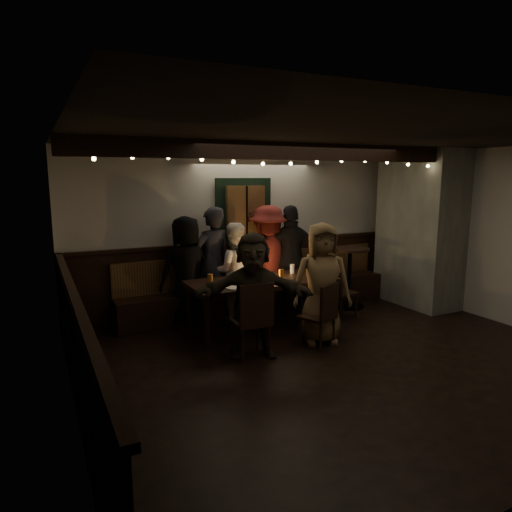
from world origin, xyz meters
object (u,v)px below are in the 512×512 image
person_b (213,264)px  person_c (233,272)px  person_f (253,295)px  chair_end (338,288)px  person_a (186,271)px  dining_table (262,284)px  chair_near_left (253,316)px  person_d (268,260)px  high_top (350,270)px  person_e (291,259)px  chair_near_right (323,312)px  person_g (321,283)px

person_b → person_c: 0.34m
person_f → chair_end: bearing=46.1°
person_c → person_a: bearing=6.1°
dining_table → chair_near_left: chair_near_left is taller
chair_end → chair_near_left: bearing=-155.3°
person_b → chair_end: bearing=141.9°
person_c → person_d: 0.67m
person_a → person_c: (0.71, -0.10, -0.06)m
high_top → person_c: bearing=173.0°
person_d → person_e: 0.38m
person_c → high_top: bearing=-173.1°
high_top → person_b: size_ratio=0.58×
chair_near_left → dining_table: bearing=57.2°
dining_table → person_f: person_f is taller
person_c → person_d: person_d is taller
person_a → dining_table: bearing=135.8°
chair_near_right → person_g: (0.11, 0.20, 0.32)m
person_f → dining_table: bearing=79.6°
person_d → person_e: size_ratio=1.00×
high_top → person_f: bearing=-153.1°
person_c → person_f: 1.49m
person_a → person_g: bearing=129.8°
chair_near_left → person_g: bearing=7.7°
chair_end → person_a: bearing=160.1°
dining_table → person_g: person_g is taller
person_b → person_f: (-0.07, -1.55, -0.10)m
person_e → person_c: bearing=17.1°
chair_near_right → person_f: person_f is taller
high_top → chair_end: bearing=-141.5°
dining_table → person_d: person_d is taller
person_d → person_b: bearing=-16.2°
chair_near_left → person_e: 2.10m
person_e → person_g: (-0.35, -1.37, -0.07)m
dining_table → person_b: (-0.45, 0.77, 0.19)m
person_a → person_b: person_b is taller
person_d → chair_near_left: bearing=40.7°
person_d → high_top: bearing=148.6°
person_c → person_f: bearing=89.7°
high_top → person_a: (-2.71, 0.34, 0.17)m
dining_table → person_b: size_ratio=1.20×
high_top → person_a: bearing=172.8°
chair_near_left → person_b: (0.11, 1.64, 0.33)m
person_d → person_f: 1.86m
high_top → person_b: bearing=171.3°
high_top → person_g: person_g is taller
person_b → person_e: person_b is taller
chair_end → person_e: (-0.45, 0.66, 0.38)m
chair_end → high_top: 0.72m
person_e → person_b: bearing=12.9°
person_g → person_e: bearing=95.9°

